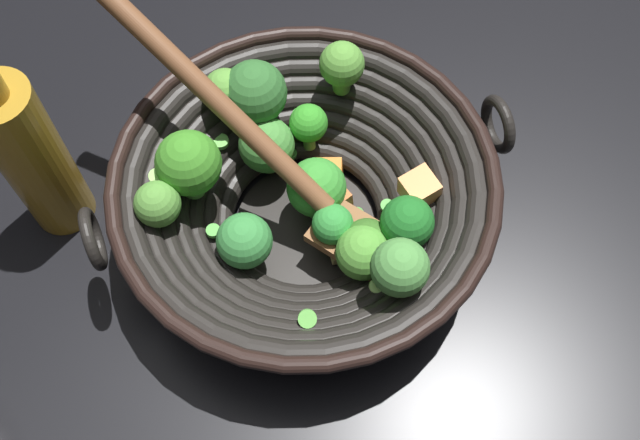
% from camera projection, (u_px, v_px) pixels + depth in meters
% --- Properties ---
extents(ground_plane, '(4.00, 4.00, 0.00)m').
position_uv_depth(ground_plane, '(306.00, 229.00, 0.70)').
color(ground_plane, black).
extents(wok, '(0.34, 0.40, 0.23)m').
position_uv_depth(wok, '(303.00, 193.00, 0.64)').
color(wok, black).
rests_on(wok, ground).
extents(cooking_oil_bottle, '(0.06, 0.06, 0.24)m').
position_uv_depth(cooking_oil_bottle, '(31.00, 154.00, 0.62)').
color(cooking_oil_bottle, '#AD7F23').
rests_on(cooking_oil_bottle, ground).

